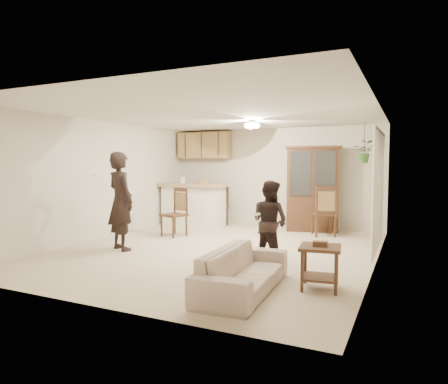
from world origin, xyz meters
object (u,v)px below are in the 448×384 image
at_px(child, 270,221).
at_px(adult, 121,202).
at_px(chair_bar, 174,223).
at_px(side_table, 320,267).
at_px(sofa, 243,262).
at_px(chair_hutch_left, 217,214).
at_px(china_hutch, 312,189).
at_px(chair_hutch_right, 323,222).

bearing_deg(child, adult, 24.60).
bearing_deg(chair_bar, child, -10.73).
bearing_deg(child, chair_bar, -7.47).
relative_size(adult, side_table, 2.92).
height_order(sofa, chair_hutch_left, chair_hutch_left).
bearing_deg(adult, side_table, -168.68).
height_order(adult, chair_bar, adult).
bearing_deg(china_hutch, chair_hutch_left, 171.29).
relative_size(china_hutch, side_table, 3.26).
relative_size(child, chair_hutch_left, 1.29).
distance_m(adult, china_hutch, 4.52).
distance_m(child, chair_bar, 3.05).
relative_size(chair_bar, chair_hutch_right, 0.95).
bearing_deg(side_table, chair_hutch_left, 130.03).
bearing_deg(china_hutch, child, -101.91).
xyz_separation_m(adult, child, (2.81, 0.23, -0.22)).
height_order(child, china_hutch, china_hutch).
bearing_deg(chair_bar, side_table, -16.48).
height_order(sofa, chair_bar, chair_bar).
relative_size(adult, child, 1.33).
height_order(adult, chair_hutch_left, adult).
bearing_deg(china_hutch, side_table, -89.20).
height_order(side_table, chair_hutch_right, chair_hutch_right).
height_order(adult, child, adult).
xyz_separation_m(child, side_table, (1.02, -1.02, -0.39)).
distance_m(child, china_hutch, 3.38).
xyz_separation_m(child, chair_hutch_right, (0.30, 2.83, -0.36)).
xyz_separation_m(china_hutch, chair_hutch_left, (-2.43, -0.19, -0.70)).
bearing_deg(sofa, child, 2.87).
distance_m(china_hutch, side_table, 4.57).
xyz_separation_m(chair_bar, chair_hutch_right, (2.99, 1.44, 0.02)).
xyz_separation_m(adult, chair_bar, (0.12, 1.62, -0.60)).
xyz_separation_m(child, chair_hutch_left, (-2.50, 3.17, -0.38)).
relative_size(adult, china_hutch, 0.89).
relative_size(adult, chair_bar, 1.70).
bearing_deg(chair_bar, chair_hutch_right, 42.33).
xyz_separation_m(sofa, chair_bar, (-2.85, 2.89, -0.07)).
height_order(adult, china_hutch, china_hutch).
xyz_separation_m(child, china_hutch, (-0.08, 3.36, 0.32)).
xyz_separation_m(sofa, child, (-0.17, 1.51, 0.31)).
xyz_separation_m(chair_bar, chair_hutch_left, (0.19, 1.78, -0.00)).
xyz_separation_m(adult, side_table, (3.83, -0.79, -0.61)).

